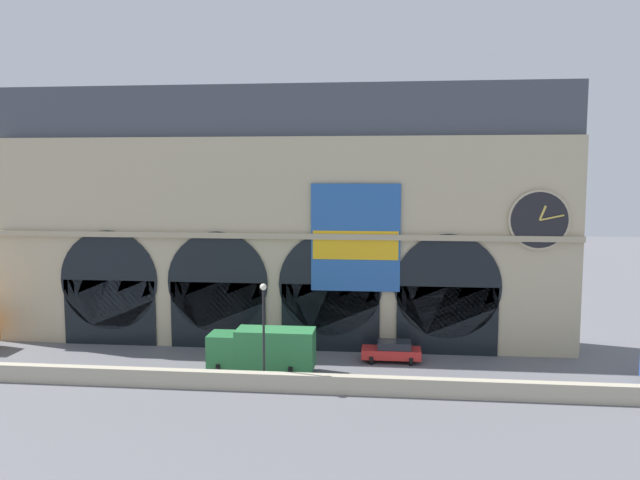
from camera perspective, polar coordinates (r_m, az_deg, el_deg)
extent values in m
plane|color=slate|center=(47.06, -5.26, -11.37)|extent=(200.00, 200.00, 0.00)
cube|color=#B2A891|center=(42.58, -6.53, -12.45)|extent=(90.00, 0.70, 1.19)
cube|color=#BCAD8C|center=(52.53, -3.73, -0.12)|extent=(47.11, 4.93, 16.86)
cube|color=#424751|center=(52.73, -3.76, 11.32)|extent=(47.11, 4.33, 4.11)
cube|color=black|center=(55.10, -18.30, -6.19)|extent=(7.75, 0.20, 5.35)
cylinder|color=black|center=(54.60, -18.40, -3.44)|extent=(8.15, 0.20, 8.15)
cube|color=black|center=(52.04, -9.12, -6.67)|extent=(7.75, 0.20, 5.35)
cylinder|color=black|center=(51.51, -9.18, -3.76)|extent=(8.15, 0.20, 8.15)
cube|color=black|center=(50.44, 0.93, -7.00)|extent=(7.75, 0.20, 5.35)
cylinder|color=black|center=(49.90, 0.93, -4.00)|extent=(8.15, 0.20, 8.15)
cube|color=black|center=(50.45, 11.31, -7.12)|extent=(7.75, 0.20, 5.35)
cylinder|color=black|center=(49.91, 11.37, -4.12)|extent=(8.15, 0.20, 8.15)
cylinder|color=#BCAD8C|center=(50.21, 19.04, 1.70)|extent=(4.54, 0.25, 4.54)
cylinder|color=black|center=(50.09, 19.07, 1.69)|extent=(4.20, 0.06, 4.20)
cube|color=gold|center=(50.04, 19.34, 2.30)|extent=(0.56, 0.04, 1.14)
cube|color=gold|center=(50.20, 20.07, 1.89)|extent=(1.77, 0.04, 0.51)
cube|color=#2659A5|center=(49.12, 3.20, 0.21)|extent=(6.90, 0.12, 8.35)
cube|color=yellow|center=(49.11, 3.19, -0.48)|extent=(6.62, 0.04, 2.23)
cube|color=tan|center=(49.89, -4.26, 0.37)|extent=(47.11, 0.50, 0.44)
cube|color=#2D7A42|center=(46.40, -8.63, -9.65)|extent=(2.00, 2.30, 2.30)
cube|color=#2D7A42|center=(45.55, -4.01, -9.63)|extent=(5.50, 2.30, 2.70)
cylinder|color=black|center=(45.79, -9.07, -11.37)|extent=(0.28, 0.84, 0.84)
cylinder|color=black|center=(47.70, -8.41, -10.64)|extent=(0.28, 0.84, 0.84)
cylinder|color=black|center=(44.76, -2.62, -11.72)|extent=(0.28, 0.84, 0.84)
cylinder|color=black|center=(46.72, -2.23, -10.94)|extent=(0.28, 0.84, 0.84)
cube|color=red|center=(48.56, 6.40, -10.03)|extent=(4.40, 1.80, 0.70)
cube|color=black|center=(48.39, 6.67, -9.32)|extent=(2.46, 1.62, 0.55)
cylinder|color=black|center=(47.89, 4.63, -10.68)|extent=(0.28, 0.60, 0.60)
cylinder|color=black|center=(49.45, 4.68, -10.14)|extent=(0.28, 0.60, 0.60)
cylinder|color=black|center=(47.91, 8.16, -10.71)|extent=(0.28, 0.60, 0.60)
cylinder|color=black|center=(49.46, 8.10, -10.17)|extent=(0.28, 0.60, 0.60)
cylinder|color=black|center=(42.37, -5.06, -8.78)|extent=(0.16, 0.16, 6.50)
sphere|color=#F2EDCC|center=(41.62, -5.11, -4.21)|extent=(0.44, 0.44, 0.44)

